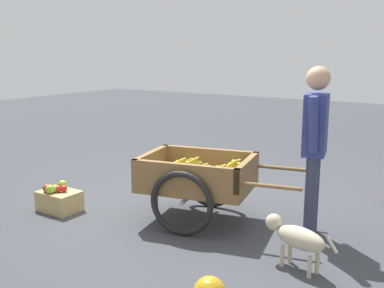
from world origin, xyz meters
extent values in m
plane|color=#3D3F44|center=(0.00, 0.00, 0.00)|extent=(24.00, 24.00, 0.00)
cube|color=olive|center=(-0.35, 0.37, 0.40)|extent=(1.25, 1.02, 0.10)
cube|color=olive|center=(0.16, 0.48, 0.57)|extent=(0.23, 0.79, 0.24)
cube|color=olive|center=(-0.86, 0.26, 0.57)|extent=(0.23, 0.79, 0.24)
cube|color=olive|center=(-0.43, 0.73, 0.57)|extent=(1.09, 0.30, 0.24)
cube|color=olive|center=(-0.27, 0.01, 0.57)|extent=(1.09, 0.30, 0.24)
torus|color=black|center=(-0.45, 0.80, 0.32)|extent=(0.64, 0.20, 0.64)
torus|color=black|center=(-0.26, -0.06, 0.32)|extent=(0.64, 0.20, 0.64)
cylinder|color=#9E9EA8|center=(-0.35, 0.37, 0.32)|extent=(0.23, 0.87, 0.04)
cylinder|color=olive|center=(-1.23, 0.52, 0.55)|extent=(0.54, 0.15, 0.04)
cylinder|color=olive|center=(-1.08, -0.14, 0.55)|extent=(0.54, 0.15, 0.04)
cylinder|color=#9E9EA8|center=(0.11, 0.47, 0.18)|extent=(0.04, 0.04, 0.35)
ellipsoid|color=gold|center=(-0.64, 0.04, 0.56)|extent=(0.18, 0.06, 0.14)
ellipsoid|color=gold|center=(-0.63, 0.05, 0.57)|extent=(0.18, 0.05, 0.05)
ellipsoid|color=gold|center=(-0.61, 0.06, 0.58)|extent=(0.17, 0.13, 0.13)
ellipsoid|color=gold|center=(-0.14, 0.62, 0.51)|extent=(0.18, 0.10, 0.13)
ellipsoid|color=gold|center=(-0.13, 0.63, 0.52)|extent=(0.18, 0.14, 0.11)
ellipsoid|color=gold|center=(-0.12, 0.64, 0.53)|extent=(0.19, 0.12, 0.05)
ellipsoid|color=gold|center=(-0.11, 0.64, 0.54)|extent=(0.19, 0.06, 0.09)
ellipsoid|color=gold|center=(-0.10, 0.65, 0.55)|extent=(0.18, 0.10, 0.14)
ellipsoid|color=gold|center=(-0.41, 0.29, 0.52)|extent=(0.19, 0.08, 0.13)
ellipsoid|color=gold|center=(-0.40, 0.30, 0.53)|extent=(0.19, 0.07, 0.10)
ellipsoid|color=gold|center=(-0.39, 0.31, 0.54)|extent=(0.19, 0.08, 0.05)
ellipsoid|color=gold|center=(-0.38, 0.32, 0.55)|extent=(0.18, 0.12, 0.10)
ellipsoid|color=gold|center=(-0.38, 0.32, 0.56)|extent=(0.18, 0.07, 0.14)
ellipsoid|color=gold|center=(-0.50, 0.42, 0.50)|extent=(0.16, 0.12, 0.15)
ellipsoid|color=gold|center=(-0.49, 0.43, 0.51)|extent=(0.18, 0.14, 0.08)
ellipsoid|color=gold|center=(-0.47, 0.44, 0.52)|extent=(0.19, 0.06, 0.08)
ellipsoid|color=gold|center=(-0.46, 0.45, 0.53)|extent=(0.18, 0.05, 0.14)
ellipsoid|color=gold|center=(-0.35, 0.38, 0.61)|extent=(0.18, 0.08, 0.16)
ellipsoid|color=gold|center=(-0.33, 0.39, 0.62)|extent=(0.18, 0.14, 0.05)
ellipsoid|color=gold|center=(-0.31, 0.41, 0.63)|extent=(0.17, 0.13, 0.15)
ellipsoid|color=gold|center=(-0.74, 0.24, 0.58)|extent=(0.17, 0.06, 0.15)
ellipsoid|color=gold|center=(-0.72, 0.25, 0.59)|extent=(0.19, 0.07, 0.09)
ellipsoid|color=gold|center=(-0.72, 0.26, 0.60)|extent=(0.18, 0.07, 0.05)
ellipsoid|color=gold|center=(-0.71, 0.27, 0.61)|extent=(0.19, 0.09, 0.11)
ellipsoid|color=gold|center=(-0.70, 0.28, 0.62)|extent=(0.18, 0.06, 0.15)
ellipsoid|color=gold|center=(-0.64, 0.00, 0.56)|extent=(0.17, 0.11, 0.15)
ellipsoid|color=gold|center=(-0.61, 0.01, 0.57)|extent=(0.18, 0.14, 0.05)
ellipsoid|color=gold|center=(-0.60, 0.02, 0.58)|extent=(0.18, 0.07, 0.13)
ellipsoid|color=gold|center=(-0.21, 0.41, 0.58)|extent=(0.18, 0.10, 0.13)
ellipsoid|color=gold|center=(-0.20, 0.42, 0.59)|extent=(0.18, 0.13, 0.08)
ellipsoid|color=gold|center=(-0.18, 0.43, 0.60)|extent=(0.19, 0.10, 0.07)
ellipsoid|color=gold|center=(-0.17, 0.44, 0.61)|extent=(0.18, 0.10, 0.13)
ellipsoid|color=gold|center=(0.03, 0.43, 0.50)|extent=(0.17, 0.10, 0.15)
ellipsoid|color=gold|center=(0.05, 0.44, 0.51)|extent=(0.19, 0.08, 0.10)
ellipsoid|color=gold|center=(0.05, 0.45, 0.52)|extent=(0.18, 0.15, 0.05)
ellipsoid|color=gold|center=(0.06, 0.45, 0.53)|extent=(0.19, 0.12, 0.10)
ellipsoid|color=gold|center=(0.07, 0.46, 0.54)|extent=(0.18, 0.08, 0.13)
ellipsoid|color=gold|center=(-0.65, 0.35, 0.57)|extent=(0.17, 0.13, 0.14)
ellipsoid|color=gold|center=(-0.63, 0.36, 0.58)|extent=(0.19, 0.11, 0.05)
ellipsoid|color=gold|center=(-0.61, 0.37, 0.59)|extent=(0.18, 0.10, 0.14)
ellipsoid|color=gold|center=(-0.13, 0.18, 0.51)|extent=(0.18, 0.10, 0.14)
ellipsoid|color=gold|center=(-0.11, 0.19, 0.52)|extent=(0.18, 0.13, 0.05)
ellipsoid|color=gold|center=(-0.08, 0.20, 0.53)|extent=(0.17, 0.09, 0.15)
ellipsoid|color=gold|center=(-0.21, 0.51, 0.53)|extent=(0.18, 0.09, 0.15)
ellipsoid|color=gold|center=(-0.19, 0.53, 0.54)|extent=(0.19, 0.08, 0.05)
ellipsoid|color=gold|center=(-0.17, 0.54, 0.55)|extent=(0.18, 0.12, 0.12)
cylinder|color=#333851|center=(-1.50, 0.23, 0.40)|extent=(0.11, 0.11, 0.80)
cylinder|color=#333851|center=(-1.45, 0.01, 0.40)|extent=(0.11, 0.11, 0.80)
cube|color=navy|center=(-1.47, 0.12, 1.08)|extent=(0.27, 0.38, 0.56)
sphere|color=tan|center=(-1.47, 0.12, 1.50)|extent=(0.22, 0.22, 0.22)
cylinder|color=navy|center=(-1.52, 0.33, 1.10)|extent=(0.08, 0.15, 0.51)
cylinder|color=navy|center=(-1.43, -0.10, 1.10)|extent=(0.08, 0.10, 0.51)
ellipsoid|color=beige|center=(-1.64, 0.85, 0.27)|extent=(0.47, 0.29, 0.18)
sphere|color=beige|center=(-1.38, 0.78, 0.33)|extent=(0.14, 0.14, 0.14)
cylinder|color=beige|center=(-1.91, 0.93, 0.31)|extent=(0.11, 0.05, 0.12)
cylinder|color=beige|center=(-1.50, 0.87, 0.09)|extent=(0.04, 0.04, 0.18)
cylinder|color=beige|center=(-1.53, 0.77, 0.09)|extent=(0.04, 0.04, 0.18)
cylinder|color=beige|center=(-1.75, 0.94, 0.09)|extent=(0.04, 0.04, 0.18)
cylinder|color=beige|center=(-1.78, 0.84, 0.09)|extent=(0.04, 0.04, 0.18)
cube|color=tan|center=(1.08, 0.96, 0.11)|extent=(0.44, 0.32, 0.22)
sphere|color=red|center=(1.06, 0.98, 0.26)|extent=(0.08, 0.08, 0.08)
sphere|color=#99BF33|center=(1.10, 1.06, 0.27)|extent=(0.10, 0.10, 0.10)
sphere|color=red|center=(1.01, 0.94, 0.26)|extent=(0.07, 0.07, 0.07)
sphere|color=#99BF33|center=(1.13, 0.86, 0.27)|extent=(0.10, 0.10, 0.10)
sphere|color=#99BF33|center=(1.09, 1.00, 0.26)|extent=(0.08, 0.08, 0.08)
sphere|color=#B23319|center=(1.16, 1.05, 0.26)|extent=(0.09, 0.09, 0.09)
sphere|color=#B23319|center=(1.13, 0.97, 0.26)|extent=(0.07, 0.07, 0.07)
camera|label=1|loc=(-2.78, 4.18, 1.73)|focal=42.65mm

